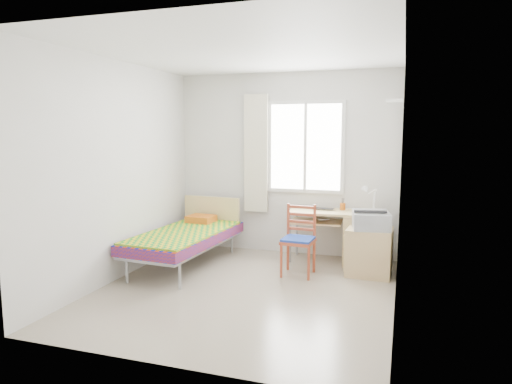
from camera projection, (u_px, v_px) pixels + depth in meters
floor at (245, 290)px, 5.11m from camera, size 3.50×3.50×0.00m
ceiling at (245, 51)px, 4.77m from camera, size 3.50×3.50×0.00m
wall_back at (285, 164)px, 6.59m from camera, size 3.20×0.00×3.20m
wall_left at (118, 171)px, 5.43m from camera, size 0.00×3.50×3.50m
wall_right at (400, 180)px, 4.45m from camera, size 0.00×3.50×3.50m
window at (305, 147)px, 6.44m from camera, size 1.10×0.04×1.30m
curtain at (256, 154)px, 6.63m from camera, size 0.35×0.05×1.70m
floating_shelf at (394, 101)px, 5.69m from camera, size 0.20×0.32×0.03m
bed at (187, 236)px, 6.05m from camera, size 0.99×1.92×0.81m
desk at (353, 236)px, 6.11m from camera, size 1.16×0.60×0.70m
chair at (300, 235)px, 5.65m from camera, size 0.40×0.40×0.87m
cabinet at (369, 252)px, 5.64m from camera, size 0.56×0.50×0.59m
printer at (371, 220)px, 5.60m from camera, size 0.51×0.56×0.21m
laptop at (323, 209)px, 6.21m from camera, size 0.30×0.21×0.02m
pen_cup at (343, 207)px, 6.23m from camera, size 0.09×0.09×0.09m
task_lamp at (369, 196)px, 5.93m from camera, size 0.21×0.31×0.37m
book at (317, 218)px, 6.24m from camera, size 0.23×0.26×0.02m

